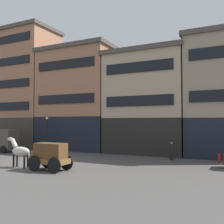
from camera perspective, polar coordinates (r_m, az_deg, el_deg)
The scene contains 10 objects.
ground_plane at distance 24.38m, azimuth -13.72°, elevation -10.40°, with size 120.00×120.00×0.00m, color #4C4947.
building_far_left at distance 41.03m, azimuth -18.64°, elevation 4.94°, with size 9.99×6.44×16.94m.
building_center_left at distance 34.66m, azimuth -7.22°, elevation 2.93°, with size 10.18×6.44×13.09m.
building_center_right at distance 30.43m, azimuth 7.70°, elevation 2.18°, with size 9.33×6.44×11.54m.
cargo_wagon at distance 19.78m, azimuth -13.31°, elevation -8.99°, with size 2.91×1.52×1.98m.
draft_horse at distance 21.76m, azimuth -19.35°, elevation -7.97°, with size 2.34×0.61×2.30m.
delivery_truck_far at distance 33.75m, azimuth -22.89°, elevation -5.55°, with size 4.45×2.36×2.62m.
pedestrian_officer at distance 25.00m, azimuth 12.80°, elevation -7.93°, with size 0.41×0.41×1.79m.
streetlamp_curbside at distance 32.13m, azimuth -13.94°, elevation -3.61°, with size 0.32×0.32×4.12m.
fire_hydrant_curbside at distance 24.87m, azimuth 22.18°, elevation -9.14°, with size 0.24×0.24×0.83m.
Camera 1 is at (15.52, -18.47, 3.52)m, focal length 42.19 mm.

